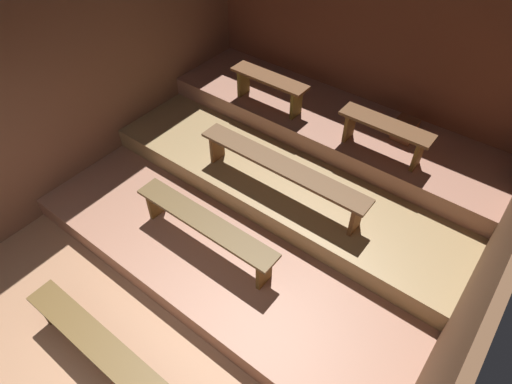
{
  "coord_description": "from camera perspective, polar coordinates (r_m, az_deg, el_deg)",
  "views": [
    {
      "loc": [
        2.29,
        -0.13,
        4.46
      ],
      "look_at": [
        -0.06,
        2.91,
        0.62
      ],
      "focal_mm": 30.54,
      "sensor_mm": 36.0,
      "label": 1
    }
  ],
  "objects": [
    {
      "name": "bench_middle_center",
      "position": [
        5.28,
        3.33,
        3.02
      ],
      "size": [
        2.34,
        0.3,
        0.45
      ],
      "color": "brown",
      "rests_on": "platform_middle"
    },
    {
      "name": "platform_middle",
      "position": [
        6.23,
        6.66,
        4.18
      ],
      "size": [
        4.98,
        2.58,
        0.28
      ],
      "primitive_type": "cube",
      "color": "#A28253",
      "rests_on": "platform_lower"
    },
    {
      "name": "bench_upper_left",
      "position": [
        6.37,
        1.73,
        13.95
      ],
      "size": [
        1.19,
        0.3,
        0.45
      ],
      "color": "brown",
      "rests_on": "platform_upper"
    },
    {
      "name": "bench_lower_center",
      "position": [
        5.06,
        -6.7,
        -4.39
      ],
      "size": [
        1.95,
        0.3,
        0.45
      ],
      "color": "brown",
      "rests_on": "platform_lower"
    },
    {
      "name": "wall_back",
      "position": [
        6.67,
        13.78,
        16.35
      ],
      "size": [
        5.78,
        0.06,
        2.78
      ],
      "primitive_type": "cube",
      "color": "brown",
      "rests_on": "ground"
    },
    {
      "name": "wall_right",
      "position": [
        4.15,
        27.42,
        -9.86
      ],
      "size": [
        0.06,
        6.1,
        2.78
      ],
      "primitive_type": "cube",
      "color": "brown",
      "rests_on": "ground"
    },
    {
      "name": "platform_upper",
      "position": [
        6.5,
        9.9,
        8.88
      ],
      "size": [
        4.98,
        1.32,
        0.28
      ],
      "primitive_type": "cube",
      "color": "#A87059",
      "rests_on": "platform_middle"
    },
    {
      "name": "bench_upper_right",
      "position": [
        5.69,
        16.52,
        7.71
      ],
      "size": [
        1.19,
        0.3,
        0.45
      ],
      "color": "brown",
      "rests_on": "platform_upper"
    },
    {
      "name": "ground",
      "position": [
        5.76,
        -1.12,
        -6.3
      ],
      "size": [
        5.78,
        6.1,
        0.08
      ],
      "primitive_type": "cube",
      "color": "#AC7956"
    },
    {
      "name": "wooden_crate_upper",
      "position": [
        6.14,
        18.92,
        7.77
      ],
      "size": [
        0.28,
        0.28,
        0.28
      ],
      "primitive_type": "cube",
      "color": "brown",
      "rests_on": "platform_upper"
    },
    {
      "name": "bench_floor_center",
      "position": [
        4.76,
        -19.54,
        -18.79
      ],
      "size": [
        2.05,
        0.3,
        0.45
      ],
      "color": "brown",
      "rests_on": "ground"
    },
    {
      "name": "wall_left",
      "position": [
        6.35,
        -19.94,
        13.35
      ],
      "size": [
        0.06,
        6.1,
        2.78
      ],
      "primitive_type": "cube",
      "color": "brown",
      "rests_on": "ground"
    },
    {
      "name": "platform_lower",
      "position": [
        5.96,
        2.62,
        -1.48
      ],
      "size": [
        4.98,
        4.04,
        0.28
      ],
      "primitive_type": "cube",
      "color": "#A77157",
      "rests_on": "ground"
    }
  ]
}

